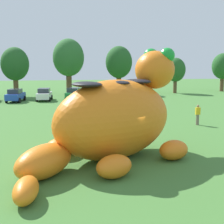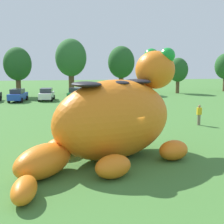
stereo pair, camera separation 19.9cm
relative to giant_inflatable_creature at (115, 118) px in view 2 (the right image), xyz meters
The scene contains 12 objects.
ground_plane 2.26m from the giant_inflatable_creature, 85.03° to the right, with size 160.00×160.00×0.00m, color #427533.
giant_inflatable_creature is the anchor object (origin of this frame).
car_blue 28.26m from the giant_inflatable_creature, 107.96° to the left, with size 2.42×4.32×1.72m.
car_white 27.90m from the giant_inflatable_creature, 100.17° to the left, with size 2.22×4.23×1.72m.
car_green 27.66m from the giant_inflatable_creature, 91.86° to the left, with size 2.60×4.38×1.72m.
car_silver 26.95m from the giant_inflatable_creature, 84.75° to the left, with size 2.38×4.30×1.72m.
tree_mid_left 35.21m from the giant_inflatable_creature, 105.66° to the left, with size 4.28×4.28×7.60m.
tree_centre_left 36.32m from the giant_inflatable_creature, 91.87° to the left, with size 5.16×5.16×9.15m.
tree_centre 36.78m from the giant_inflatable_creature, 78.52° to the left, with size 4.52×4.52×8.02m.
tree_centre_right 38.71m from the giant_inflatable_creature, 63.90° to the left, with size 3.42×3.42×6.07m.
spectator_near_inflatable 5.73m from the giant_inflatable_creature, 75.85° to the left, with size 0.38×0.26×1.71m.
spectator_mid_field 11.58m from the giant_inflatable_creature, 42.41° to the left, with size 0.38×0.26×1.71m.
Camera 2 is at (-2.84, -15.73, 5.15)m, focal length 49.48 mm.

